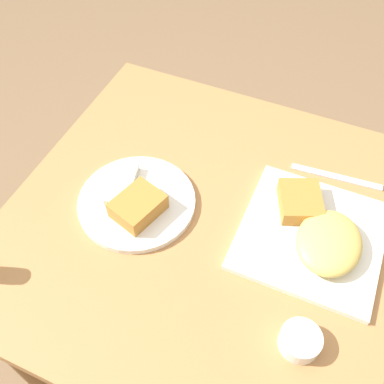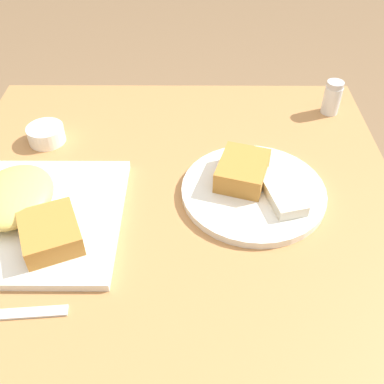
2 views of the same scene
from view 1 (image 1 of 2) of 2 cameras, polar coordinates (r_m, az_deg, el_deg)
ground_plane at (r=1.65m, az=0.80°, el=-18.73°), size 8.00×8.00×0.00m
dining_table at (r=1.04m, az=1.21°, el=-6.62°), size 0.82×0.81×0.77m
plate_square_near at (r=0.94m, az=15.48°, el=-5.11°), size 0.28×0.28×0.06m
plate_oval_far at (r=0.97m, az=-7.15°, el=-1.18°), size 0.25×0.25×0.05m
sauce_ramekin at (r=0.83m, az=13.57°, el=-17.85°), size 0.07×0.07×0.03m
butter_knife at (r=1.07m, az=17.84°, el=1.84°), size 0.03×0.20×0.00m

